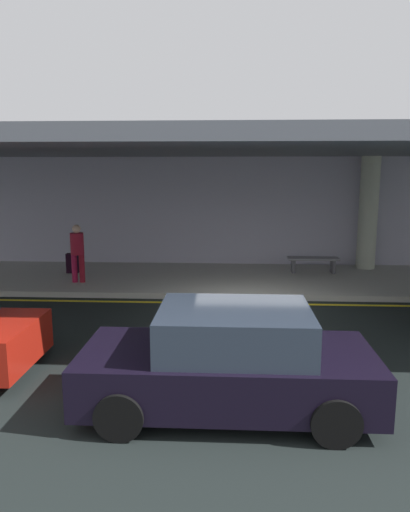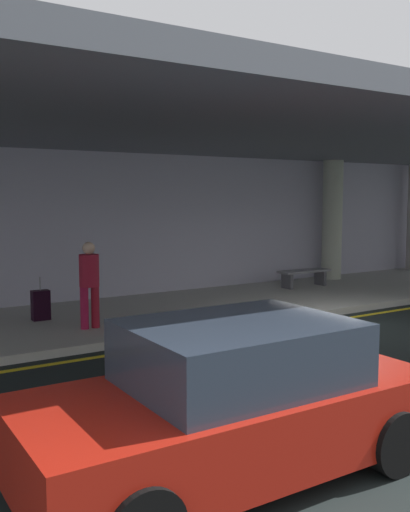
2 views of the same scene
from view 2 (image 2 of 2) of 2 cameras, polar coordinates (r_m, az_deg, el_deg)
name	(u,v)px [view 2 (image 2 of 2)]	position (r m, az deg, el deg)	size (l,w,h in m)	color
ground_plane	(352,327)	(12.41, 14.34, -6.82)	(60.00, 60.00, 0.00)	black
sidewalk	(260,301)	(14.65, 5.50, -4.42)	(26.00, 4.20, 0.15)	#B2B2A8
lane_stripe_yellow	(329,321)	(12.87, 12.16, -6.29)	(26.00, 0.14, 0.01)	yellow
support_column_far_left	(332,220)	(18.27, 12.48, 3.50)	(0.61, 0.61, 3.65)	#AFB6A1
ceiling_overhang	(275,144)	(14.08, 6.93, 10.98)	(28.00, 13.20, 0.30)	slate
terminal_back_wall	(212,225)	(16.28, 0.72, 3.10)	(26.00, 0.30, 3.80)	#AEACC0
car_red	(232,403)	(5.73, 2.71, -14.29)	(4.10, 1.92, 1.50)	#AF1C11
traveler_with_luggage	(89,279)	(11.30, -11.38, -2.25)	(0.38, 0.38, 1.68)	maroon
suitcase_upright_primary	(41,305)	(12.40, -15.96, -4.70)	(0.36, 0.22, 0.90)	black
bench_metal	(304,274)	(16.52, 9.79, -1.81)	(1.60, 0.50, 0.48)	slate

